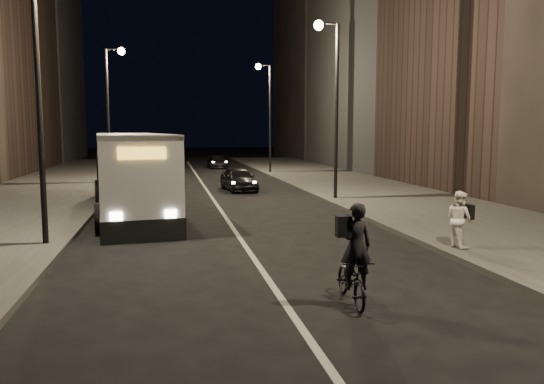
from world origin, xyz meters
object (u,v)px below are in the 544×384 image
streetlight_left_near (47,56)px  cyclist_on_bicycle (353,270)px  pedestrian_woman (459,219)px  car_mid (146,170)px  car_far (217,162)px  car_near (239,179)px  streetlight_right_mid (331,86)px  city_bus (131,170)px  streetlight_right_far (267,103)px  streetlight_left_far (112,96)px

streetlight_left_near → cyclist_on_bicycle: 10.26m
streetlight_left_near → pedestrian_woman: (10.93, -2.79, -4.42)m
cyclist_on_bicycle → car_mid: bearing=103.4°
car_far → car_near: bearing=-92.9°
streetlight_right_mid → city_bus: (-8.93, -1.89, -3.62)m
streetlight_right_far → streetlight_right_mid: bearing=-90.0°
cyclist_on_bicycle → car_far: 37.43m
streetlight_left_far → car_far: size_ratio=2.11×
streetlight_left_near → car_near: streetlight_left_near is taller
streetlight_right_far → car_near: (-3.61, -10.74, -4.72)m
car_far → streetlight_left_near: bearing=-104.9°
streetlight_right_far → car_mid: (-8.93, -2.55, -4.73)m
car_mid → streetlight_left_near: bearing=91.6°
city_bus → car_far: size_ratio=3.14×
streetlight_left_far → city_bus: bearing=-81.7°
streetlight_right_mid → pedestrian_woman: size_ratio=5.22×
city_bus → car_near: bearing=46.4°
city_bus → cyclist_on_bicycle: bearing=-75.4°
cyclist_on_bicycle → streetlight_right_far: bearing=85.8°
city_bus → car_far: bearing=69.9°
city_bus → car_mid: 15.39m
streetlight_left_far → car_mid: 6.11m
cyclist_on_bicycle → car_near: bearing=92.2°
streetlight_left_near → cyclist_on_bicycle: (6.62, -6.29, -4.69)m
streetlight_right_mid → cyclist_on_bicycle: (-4.05, -14.29, -4.69)m
streetlight_right_mid → pedestrian_woman: bearing=-88.6°
streetlight_right_far → pedestrian_woman: bearing=-89.4°
streetlight_left_far → cyclist_on_bicycle: (6.62, -24.29, -4.69)m
streetlight_left_far → cyclist_on_bicycle: streetlight_left_far is taller
car_near → car_far: (0.53, 17.87, -0.08)m
cyclist_on_bicycle → pedestrian_woman: cyclist_on_bicycle is taller
city_bus → streetlight_left_near: bearing=-112.8°
streetlight_right_far → streetlight_left_near: bearing=-114.0°
car_mid → car_far: (5.85, 9.68, -0.07)m
car_near → streetlight_left_far: bearing=139.5°
streetlight_right_mid → streetlight_right_far: same height
streetlight_left_far → cyclist_on_bicycle: bearing=-74.8°
streetlight_right_mid → streetlight_left_near: bearing=-143.1°
streetlight_right_far → streetlight_left_far: size_ratio=1.00×
car_mid → streetlight_right_far: bearing=-157.8°
city_bus → car_near: city_bus is taller
cyclist_on_bicycle → pedestrian_woman: size_ratio=1.29×
streetlight_left_far → car_mid: streetlight_left_far is taller
streetlight_right_far → cyclist_on_bicycle: 30.92m
streetlight_left_near → car_near: (7.05, 13.26, -4.72)m
pedestrian_woman → car_near: 16.51m
streetlight_left_near → city_bus: 7.31m
streetlight_right_mid → pedestrian_woman: streetlight_right_mid is taller
streetlight_right_far → streetlight_left_far: 12.24m
streetlight_left_near → cyclist_on_bicycle: bearing=-43.6°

